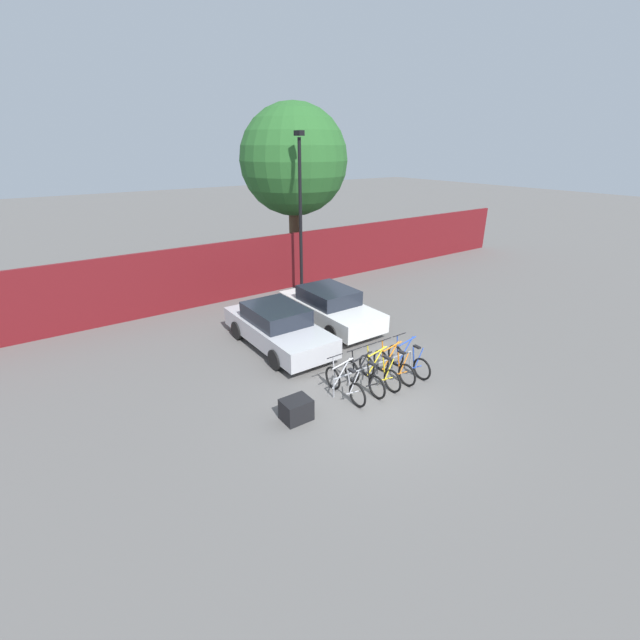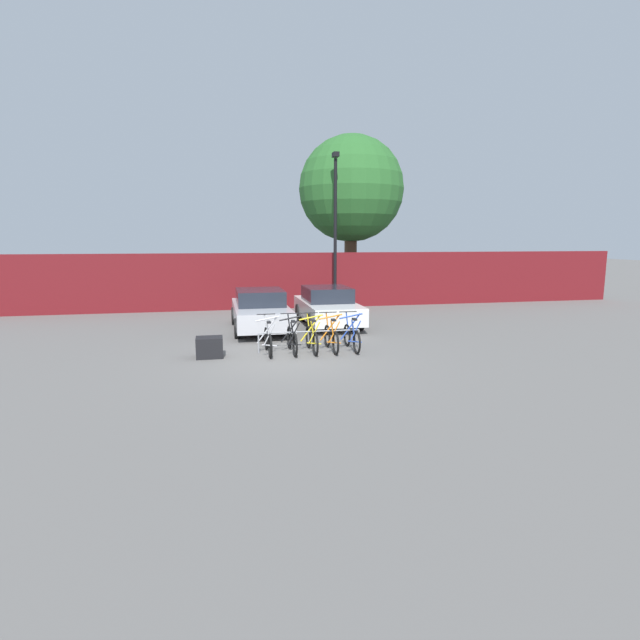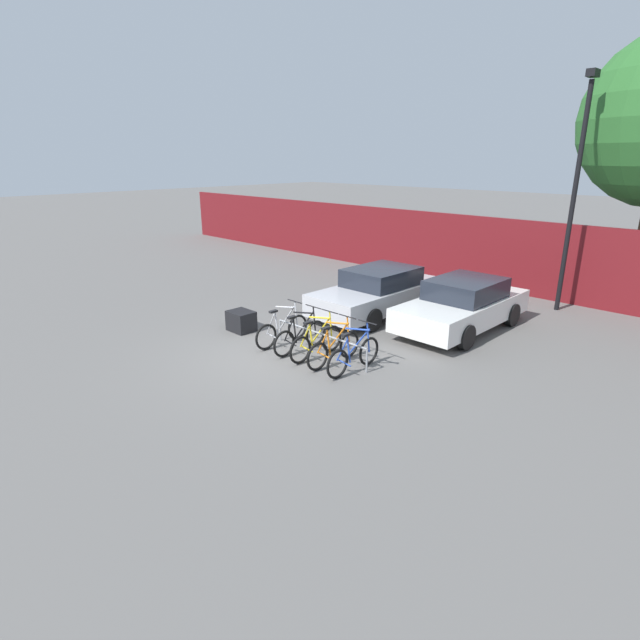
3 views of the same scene
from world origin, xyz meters
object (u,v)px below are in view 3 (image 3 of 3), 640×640
at_px(bicycle_orange, 334,348).
at_px(car_silver, 379,292).
at_px(bicycle_blue, 354,355).
at_px(car_white, 463,305).
at_px(bicycle_black, 300,336).
at_px(cargo_crate, 241,321).
at_px(bicycle_silver, 282,330).
at_px(lamp_post, 576,185).
at_px(bike_rack, 320,337).
at_px(bicycle_yellow, 317,342).

relative_size(bicycle_orange, car_silver, 0.38).
height_order(bicycle_blue, car_white, car_white).
bearing_deg(car_silver, bicycle_black, -81.75).
relative_size(car_silver, cargo_crate, 6.51).
xyz_separation_m(bicycle_silver, lamp_post, (3.79, 7.97, 3.36)).
bearing_deg(bicycle_silver, bicycle_orange, -3.08).
bearing_deg(cargo_crate, car_silver, 66.12).
relative_size(bicycle_silver, car_silver, 0.38).
distance_m(bike_rack, bicycle_silver, 1.20).
relative_size(bike_rack, bicycle_silver, 1.71).
bearing_deg(bike_rack, bicycle_silver, -172.88).
xyz_separation_m(bike_rack, car_silver, (-1.07, 3.59, 0.22)).
distance_m(bicycle_orange, bicycle_blue, 0.60).
height_order(bike_rack, bicycle_yellow, bicycle_yellow).
relative_size(bicycle_blue, cargo_crate, 2.44).
bearing_deg(bicycle_black, bicycle_silver, -176.66).
height_order(bicycle_silver, bicycle_orange, same).
bearing_deg(lamp_post, bicycle_orange, -104.16).
bearing_deg(car_silver, lamp_post, 49.10).
relative_size(car_white, cargo_crate, 6.27).
height_order(bicycle_yellow, car_white, car_white).
relative_size(bicycle_silver, bicycle_yellow, 1.00).
bearing_deg(lamp_post, car_silver, -130.90).
xyz_separation_m(bicycle_orange, car_white, (0.83, 4.23, 0.31)).
relative_size(bike_rack, cargo_crate, 4.18).
distance_m(bicycle_black, lamp_post, 9.20).
height_order(bicycle_blue, lamp_post, lamp_post).
height_order(bike_rack, lamp_post, lamp_post).
bearing_deg(bicycle_blue, bicycle_black, 178.46).
bearing_deg(bicycle_black, bicycle_blue, 3.34).
xyz_separation_m(bicycle_blue, car_white, (0.23, 4.23, 0.31)).
relative_size(bicycle_orange, lamp_post, 0.25).
bearing_deg(lamp_post, cargo_crate, -123.63).
height_order(bicycle_silver, car_silver, car_silver).
bearing_deg(bicycle_black, car_silver, 101.59).
relative_size(bicycle_orange, cargo_crate, 2.44).
distance_m(bike_rack, bicycle_black, 0.55).
bearing_deg(cargo_crate, bicycle_black, 2.62).
bearing_deg(bicycle_blue, cargo_crate, 179.94).
bearing_deg(bicycle_black, bicycle_yellow, 3.34).
xyz_separation_m(bicycle_black, cargo_crate, (-2.24, -0.10, -0.10)).
bearing_deg(cargo_crate, bicycle_yellow, 2.10).
bearing_deg(lamp_post, bike_rack, -108.41).
xyz_separation_m(bicycle_yellow, bicycle_orange, (0.56, 0.00, 0.00)).
height_order(bicycle_orange, car_white, car_white).
relative_size(bicycle_yellow, cargo_crate, 2.44).
relative_size(bicycle_silver, bicycle_blue, 1.00).
distance_m(bicycle_silver, car_white, 4.98).
xyz_separation_m(bicycle_blue, car_silver, (-2.26, 3.74, 0.31)).
height_order(bicycle_blue, car_silver, car_silver).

